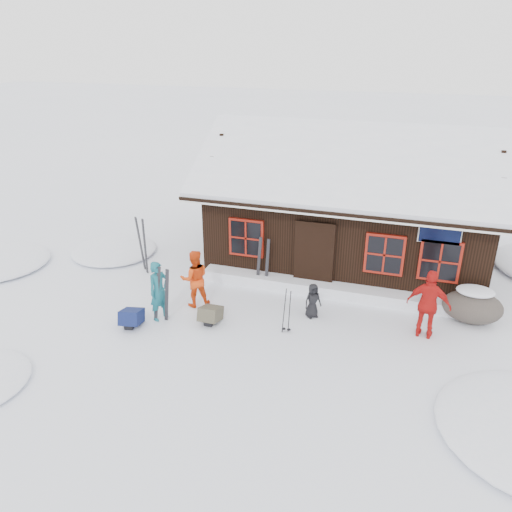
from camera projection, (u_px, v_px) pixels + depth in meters
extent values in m
plane|color=white|center=(257.00, 327.00, 12.52)|extent=(120.00, 120.00, 0.00)
cube|color=black|center=(349.00, 222.00, 15.94)|extent=(8.00, 5.00, 2.50)
cube|color=black|center=(347.00, 168.00, 13.81)|extent=(8.90, 3.14, 1.88)
cube|color=black|center=(360.00, 147.00, 16.38)|extent=(8.90, 3.14, 1.88)
cube|color=white|center=(348.00, 163.00, 13.75)|extent=(8.72, 3.07, 1.86)
cube|color=white|center=(361.00, 143.00, 16.32)|extent=(8.72, 3.07, 1.86)
cube|color=white|center=(357.00, 127.00, 14.74)|extent=(8.81, 0.22, 0.14)
cube|color=silver|center=(336.00, 214.00, 12.88)|extent=(8.90, 0.10, 0.20)
cube|color=black|center=(314.00, 257.00, 13.99)|extent=(1.00, 0.10, 2.00)
cube|color=black|center=(440.00, 232.00, 12.60)|extent=(1.00, 0.06, 0.60)
cube|color=maroon|center=(246.00, 238.00, 14.40)|extent=(1.04, 0.10, 1.14)
cube|color=black|center=(246.00, 238.00, 14.37)|extent=(0.90, 0.04, 1.00)
cube|color=maroon|center=(384.00, 254.00, 13.31)|extent=(1.04, 0.10, 1.14)
cube|color=black|center=(384.00, 255.00, 13.27)|extent=(0.90, 0.04, 1.00)
cube|color=maroon|center=(440.00, 261.00, 12.91)|extent=(1.04, 0.10, 1.14)
cube|color=black|center=(440.00, 262.00, 12.88)|extent=(0.90, 0.04, 1.00)
cube|color=white|center=(332.00, 290.00, 13.98)|extent=(7.60, 0.60, 0.35)
ellipsoid|color=white|center=(115.00, 253.00, 16.81)|extent=(2.80, 2.80, 0.34)
imported|color=#155A67|center=(159.00, 291.00, 12.58)|extent=(0.58, 0.68, 1.58)
imported|color=#E44210|center=(195.00, 279.00, 13.22)|extent=(0.97, 0.91, 1.59)
imported|color=red|center=(429.00, 305.00, 11.78)|extent=(1.07, 0.56, 1.74)
imported|color=black|center=(313.00, 301.00, 12.78)|extent=(0.54, 0.52, 0.94)
ellipsoid|color=#534A43|center=(472.00, 307.00, 12.63)|extent=(1.47, 1.10, 0.81)
ellipsoid|color=white|center=(475.00, 295.00, 12.49)|extent=(0.93, 0.67, 0.21)
cube|color=black|center=(157.00, 295.00, 12.53)|extent=(0.27, 0.13, 1.56)
cube|color=black|center=(167.00, 296.00, 12.47)|extent=(0.28, 0.11, 1.56)
cube|color=black|center=(140.00, 244.00, 15.32)|extent=(0.27, 0.09, 1.76)
cube|color=black|center=(145.00, 247.00, 15.12)|extent=(0.19, 0.23, 1.76)
cube|color=black|center=(259.00, 262.00, 14.33)|extent=(0.19, 0.07, 1.56)
cube|color=black|center=(267.00, 264.00, 14.24)|extent=(0.19, 0.08, 1.56)
cylinder|color=black|center=(284.00, 311.00, 12.09)|extent=(0.09, 0.11, 1.22)
cylinder|color=black|center=(289.00, 312.00, 12.05)|extent=(0.09, 0.11, 1.22)
cube|color=#111B49|center=(132.00, 320.00, 12.49)|extent=(0.62, 0.74, 0.35)
cube|color=#494534|center=(211.00, 317.00, 12.64)|extent=(0.48, 0.64, 0.34)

